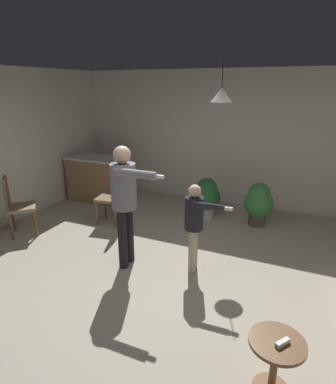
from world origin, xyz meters
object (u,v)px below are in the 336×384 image
(spare_remote_on_table, at_px, (283,343))
(potted_plant_by_wall, at_px, (206,196))
(dining_chair_by_counter, at_px, (113,195))
(person_child, at_px, (195,219))
(kitchen_counter, at_px, (97,178))
(potted_plant_corner, at_px, (258,202))
(person_adult, at_px, (125,194))
(dining_chair_near_wall, at_px, (16,204))
(side_table_by_couch, at_px, (275,360))

(spare_remote_on_table, bearing_deg, potted_plant_by_wall, 116.20)
(dining_chair_by_counter, bearing_deg, potted_plant_by_wall, -67.29)
(person_child, bearing_deg, kitchen_counter, -125.02)
(potted_plant_corner, bearing_deg, kitchen_counter, -179.29)
(kitchen_counter, height_order, dining_chair_by_counter, dining_chair_by_counter)
(dining_chair_by_counter, distance_m, spare_remote_on_table, 3.83)
(person_child, relative_size, potted_plant_by_wall, 1.56)
(potted_plant_corner, distance_m, potted_plant_by_wall, 0.94)
(person_adult, relative_size, potted_plant_by_wall, 2.15)
(kitchen_counter, relative_size, person_adult, 0.75)
(dining_chair_near_wall, relative_size, potted_plant_corner, 1.28)
(dining_chair_by_counter, bearing_deg, side_table_by_couch, -136.83)
(kitchen_counter, xyz_separation_m, potted_plant_corner, (3.40, 0.04, -0.05))
(person_child, xyz_separation_m, potted_plant_by_wall, (-0.38, 1.77, -0.33))
(side_table_by_couch, distance_m, potted_plant_by_wall, 3.57)
(dining_chair_near_wall, relative_size, potted_plant_by_wall, 1.28)
(person_adult, bearing_deg, person_child, 103.89)
(person_adult, xyz_separation_m, potted_plant_corner, (1.45, 2.07, -0.61))
(dining_chair_near_wall, xyz_separation_m, spare_remote_on_table, (4.24, -1.31, -0.01))
(kitchen_counter, xyz_separation_m, person_child, (2.84, -1.80, 0.28))
(kitchen_counter, bearing_deg, potted_plant_corner, 0.71)
(dining_chair_by_counter, xyz_separation_m, spare_remote_on_table, (3.04, -2.33, -0.01))
(side_table_by_couch, xyz_separation_m, person_adult, (-2.07, 1.21, 0.71))
(person_adult, xyz_separation_m, dining_chair_by_counter, (-0.93, 1.10, -0.49))
(side_table_by_couch, height_order, person_adult, person_adult)
(side_table_by_couch, xyz_separation_m, potted_plant_by_wall, (-1.55, 3.21, 0.10))
(person_adult, height_order, dining_chair_by_counter, person_adult)
(dining_chair_by_counter, relative_size, potted_plant_corner, 1.28)
(potted_plant_by_wall, height_order, spare_remote_on_table, potted_plant_by_wall)
(side_table_by_couch, height_order, dining_chair_by_counter, dining_chair_by_counter)
(kitchen_counter, relative_size, dining_chair_near_wall, 1.26)
(person_adult, bearing_deg, dining_chair_near_wall, -92.45)
(person_child, height_order, dining_chair_near_wall, person_child)
(dining_chair_near_wall, height_order, spare_remote_on_table, dining_chair_near_wall)
(person_adult, xyz_separation_m, person_child, (0.89, 0.23, -0.28))
(person_child, xyz_separation_m, dining_chair_by_counter, (-1.82, 0.87, -0.21))
(potted_plant_corner, bearing_deg, potted_plant_by_wall, -175.72)
(person_child, bearing_deg, potted_plant_by_wall, -170.63)
(side_table_by_couch, height_order, dining_chair_near_wall, dining_chair_near_wall)
(side_table_by_couch, relative_size, dining_chair_by_counter, 0.52)
(dining_chair_by_counter, bearing_deg, spare_remote_on_table, -136.74)
(side_table_by_couch, xyz_separation_m, spare_remote_on_table, (0.04, -0.02, 0.21))
(potted_plant_by_wall, bearing_deg, dining_chair_near_wall, -144.08)
(dining_chair_by_counter, xyz_separation_m, potted_plant_by_wall, (1.45, 0.90, -0.12))
(dining_chair_by_counter, xyz_separation_m, potted_plant_corner, (2.38, 0.97, -0.12))
(dining_chair_near_wall, distance_m, spare_remote_on_table, 4.44)
(kitchen_counter, height_order, potted_plant_corner, kitchen_counter)
(person_child, relative_size, potted_plant_corner, 1.56)
(dining_chair_near_wall, bearing_deg, potted_plant_corner, 73.89)
(potted_plant_by_wall, bearing_deg, potted_plant_corner, 4.28)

